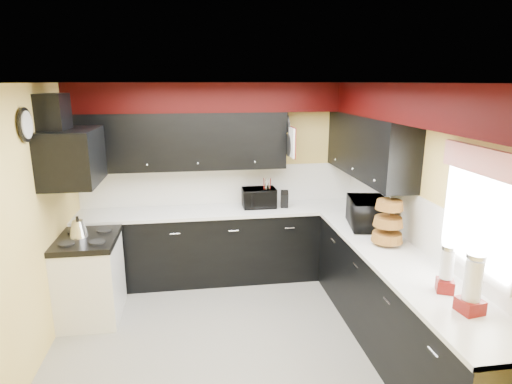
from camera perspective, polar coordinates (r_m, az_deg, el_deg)
ground at (r=4.49m, az=-2.68°, el=-19.53°), size 3.60×3.60×0.00m
wall_back at (r=5.66m, az=-4.70°, el=1.59°), size 3.60×0.06×2.50m
wall_right at (r=4.46m, az=20.80°, el=-2.87°), size 0.06×3.60×2.50m
wall_left at (r=4.17m, az=-28.43°, el=-4.90°), size 0.06×3.60×2.50m
ceiling at (r=3.72m, az=-3.15°, el=14.33°), size 3.60×3.60×0.06m
cab_back at (r=5.61m, az=-4.32°, el=-7.09°), size 3.60×0.60×0.90m
cab_right at (r=4.39m, az=18.23°, el=-14.29°), size 0.60×3.00×0.90m
counter_back at (r=5.45m, az=-4.41°, el=-2.49°), size 3.62×0.64×0.04m
counter_right at (r=4.19m, az=18.74°, el=-8.63°), size 0.64×3.02×0.04m
splash_back at (r=5.66m, az=-4.68°, el=0.98°), size 3.60×0.02×0.50m
splash_right at (r=4.48m, az=20.61°, el=-3.61°), size 0.02×3.60×0.50m
upper_back at (r=5.38m, az=-10.05°, el=6.70°), size 2.60×0.35×0.70m
upper_right at (r=5.06m, az=14.70°, el=5.97°), size 0.35×1.80×0.70m
soffit_back at (r=5.34m, az=-4.80°, el=12.48°), size 3.60×0.36×0.35m
soffit_right at (r=4.04m, az=21.15°, el=10.93°), size 0.36×3.24×0.35m
stove at (r=5.05m, az=-21.20°, el=-10.88°), size 0.60×0.75×0.86m
cooktop at (r=4.88m, az=-21.69°, el=-5.97°), size 0.62×0.77×0.06m
hood at (r=4.67m, az=-23.30°, el=4.33°), size 0.50×0.78×0.55m
hood_duct at (r=4.66m, az=-25.39°, el=9.32°), size 0.24×0.40×0.40m
window at (r=3.65m, az=27.78°, el=-2.46°), size 0.03×0.86×0.96m
valance at (r=3.53m, az=27.81°, el=3.71°), size 0.04×0.88×0.20m
pan_top at (r=5.40m, az=4.14°, el=9.06°), size 0.03×0.22×0.40m
pan_mid at (r=5.31m, az=4.39°, el=6.24°), size 0.03×0.28×0.46m
pan_low at (r=5.56m, az=3.79°, el=6.32°), size 0.03×0.24×0.42m
cut_board at (r=5.19m, az=4.81°, el=6.60°), size 0.03×0.26×0.35m
baskets at (r=4.40m, az=17.20°, el=-3.76°), size 0.27×0.27×0.50m
clock at (r=4.21m, az=-28.40°, el=7.89°), size 0.03×0.30×0.30m
deco_plate at (r=3.97m, az=24.16°, el=9.51°), size 0.03×0.24×0.24m
toaster_oven at (r=5.49m, az=0.42°, el=-0.77°), size 0.42×0.35×0.24m
microwave at (r=4.90m, az=14.65°, el=-2.73°), size 0.49×0.63×0.32m
utensil_crock at (r=5.48m, az=1.48°, el=-1.30°), size 0.16×0.16×0.16m
knife_block at (r=5.49m, az=3.82°, el=-1.01°), size 0.12×0.15×0.21m
kettle at (r=4.89m, az=-22.60°, el=-4.52°), size 0.22×0.22×0.18m
dispenser_a at (r=3.61m, az=24.06°, el=-9.67°), size 0.16×0.16×0.34m
dispenser_b at (r=3.37m, az=26.92°, el=-10.98°), size 0.18×0.18×0.42m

